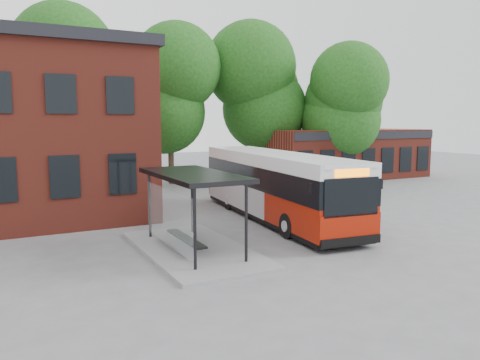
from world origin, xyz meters
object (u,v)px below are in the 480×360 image
bicycle_0 (282,182)px  bicycle_2 (305,183)px  bicycle_5 (325,179)px  bicycle_7 (347,180)px  bus_shelter (193,212)px  city_bus (275,186)px  bicycle_6 (334,178)px  bicycle_4 (310,182)px

bicycle_0 → bicycle_2: (1.32, -0.87, -0.06)m
bicycle_0 → bicycle_5: 3.49m
bicycle_5 → bicycle_7: bicycle_5 is taller
bus_shelter → city_bus: 6.54m
bicycle_0 → bicycle_6: bicycle_0 is taller
bicycle_2 → bicycle_5: bearing=-75.4°
bicycle_4 → bicycle_6: bicycle_4 is taller
city_bus → bicycle_4: size_ratio=6.92×
city_bus → bicycle_6: 13.61m
city_bus → bicycle_7: 12.45m
bus_shelter → bicycle_5: size_ratio=4.14×
bus_shelter → bicycle_7: size_ratio=4.28×
bicycle_6 → bicycle_7: 1.71m
bicycle_0 → bicycle_7: size_ratio=1.17×
bicycle_2 → bicycle_6: bicycle_6 is taller
bicycle_2 → bicycle_5: (2.16, 0.64, 0.06)m
bus_shelter → bicycle_2: (12.64, 10.74, -1.00)m
bicycle_2 → bicycle_4: bicycle_4 is taller
bus_shelter → city_bus: size_ratio=0.56×
bicycle_2 → bicycle_4: 0.74m
bicycle_7 → bicycle_4: bearing=83.4°
bicycle_6 → bicycle_7: size_ratio=1.10×
city_bus → bicycle_7: city_bus is taller
bicycle_5 → city_bus: bearing=112.7°
bicycle_4 → bicycle_5: bearing=-56.7°
bicycle_5 → bicycle_7: 1.57m
city_bus → bicycle_6: (10.52, 8.56, -1.12)m
bicycle_0 → bicycle_2: size_ratio=1.13×
bicycle_6 → bicycle_4: bearing=110.3°
bicycle_4 → bicycle_5: size_ratio=1.07×
city_bus → bicycle_5: size_ratio=7.44×
bicycle_4 → bicycle_6: (2.78, 0.92, -0.00)m
bicycle_5 → bicycle_6: (1.29, 0.59, -0.03)m
bicycle_0 → city_bus: bearing=136.3°
bicycle_2 → bicycle_6: (3.45, 1.23, 0.03)m
bicycle_0 → bicycle_5: size_ratio=1.13×
city_bus → bicycle_5: (9.23, 7.97, -1.09)m
bus_shelter → bicycle_2: bus_shelter is taller
bicycle_0 → bicycle_6: bearing=-94.5°
bicycle_6 → bus_shelter: bearing=128.7°
bicycle_4 → bus_shelter: bearing=150.5°
bicycle_4 → bicycle_5: bicycle_5 is taller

